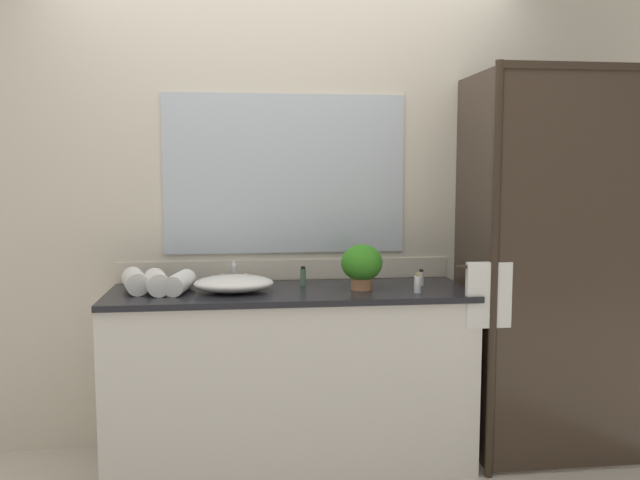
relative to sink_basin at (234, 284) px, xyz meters
The scene contains 13 objects.
ground_plane 0.98m from the sink_basin, ahead, with size 8.00×8.00×0.00m, color beige.
wall_back_with_mirror 0.58m from the sink_basin, 51.97° to the left, with size 4.40×0.06×2.60m.
vanity_cabinet 0.56m from the sink_basin, ahead, with size 1.80×0.58×0.90m.
shower_enclosure 1.57m from the sink_basin, ahead, with size 1.20×0.59×2.00m.
sink_basin is the anchor object (origin of this frame).
faucet 0.19m from the sink_basin, 90.00° to the left, with size 0.17×0.16×0.13m.
potted_plant 0.64m from the sink_basin, ahead, with size 0.21×0.21×0.23m.
amenity_bottle_conditioner 0.97m from the sink_basin, ahead, with size 0.03×0.03×0.09m.
amenity_bottle_body_wash 0.90m from the sink_basin, ahead, with size 0.03×0.03×0.10m.
amenity_bottle_lotion 0.38m from the sink_basin, 21.66° to the left, with size 0.03×0.03×0.10m.
rolled_towel_near_edge 0.48m from the sink_basin, behind, with size 0.11×0.11×0.25m, color white.
rolled_towel_middle 0.37m from the sink_basin, behind, with size 0.11×0.11×0.22m, color white.
rolled_towel_far_edge 0.26m from the sink_basin, behind, with size 0.10×0.10×0.25m, color white.
Camera 1 is at (-0.25, -3.26, 1.50)m, focal length 37.22 mm.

